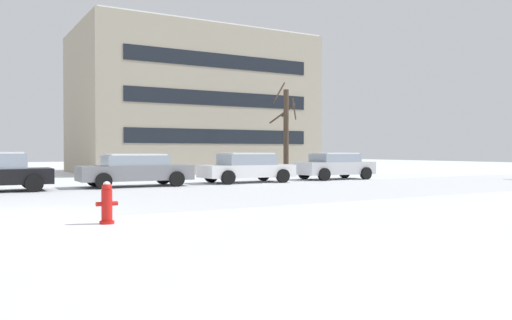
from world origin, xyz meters
TOP-DOWN VIEW (x-y plane):
  - ground_plane at (0.00, 0.00)m, footprint 120.00×120.00m
  - road_surface at (0.00, 3.20)m, footprint 80.00×8.40m
  - fire_hydrant at (1.49, -2.13)m, footprint 0.44×0.30m
  - parked_car_gray at (5.29, 8.35)m, footprint 4.64×2.07m
  - parked_car_white at (10.60, 8.33)m, footprint 4.39×2.15m
  - parked_car_silver at (15.91, 8.43)m, footprint 4.13×2.06m
  - tree_far_left at (14.94, 11.59)m, footprint 1.68×1.70m
  - building_far_right at (13.46, 21.60)m, footprint 15.74×9.89m

SIDE VIEW (x-z plane):
  - ground_plane at x=0.00m, z-range 0.00..0.00m
  - road_surface at x=0.00m, z-range 0.00..0.00m
  - fire_hydrant at x=1.49m, z-range 0.00..0.88m
  - parked_car_gray at x=5.29m, z-range 0.03..1.38m
  - parked_car_white at x=10.60m, z-range 0.02..1.41m
  - parked_car_silver at x=15.91m, z-range 0.02..1.41m
  - tree_far_left at x=14.94m, z-range -0.07..5.35m
  - building_far_right at x=13.46m, z-range 0.00..9.65m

